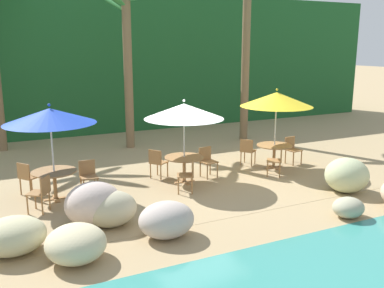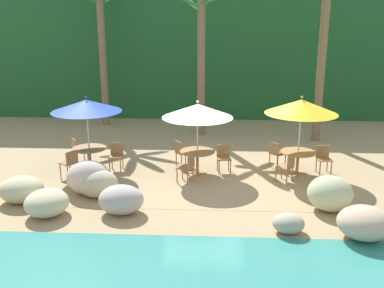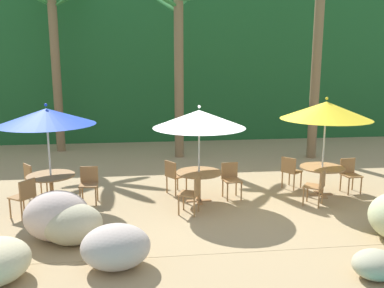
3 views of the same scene
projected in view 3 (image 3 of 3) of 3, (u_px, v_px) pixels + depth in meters
ground_plane at (209, 203)px, 9.77m from camera, size 120.00×120.00×0.00m
terrace_deck at (209, 203)px, 9.77m from camera, size 18.00×5.20×0.01m
foliage_backdrop at (177, 69)px, 17.92m from camera, size 28.00×2.40×6.00m
rock_seawall at (87, 243)px, 6.71m from camera, size 11.43×3.34×1.07m
umbrella_blue at (47, 117)px, 9.23m from camera, size 2.20×2.20×2.42m
dining_table_blue at (51, 180)px, 9.53m from camera, size 1.10×1.10×0.74m
chair_blue_seaward at (89, 182)px, 9.74m from camera, size 0.42×0.43×0.87m
chair_blue_inland at (33, 178)px, 10.09m from camera, size 0.59×0.59×0.87m
chair_blue_left at (25, 195)px, 8.77m from camera, size 0.59×0.59×0.87m
umbrella_white at (199, 119)px, 9.51m from camera, size 2.19×2.19×2.34m
dining_table_white at (199, 177)px, 9.79m from camera, size 1.10×1.10×0.74m
chair_white_seaward at (231, 177)px, 10.11m from camera, size 0.47×0.48×0.87m
chair_white_inland at (174, 174)px, 10.38m from camera, size 0.59×0.59×0.87m
chair_white_left at (193, 192)px, 8.99m from camera, size 0.56×0.55×0.87m
umbrella_yellow at (326, 110)px, 9.94m from camera, size 2.21×2.21×2.49m
dining_table_yellow at (322, 172)px, 10.25m from camera, size 1.10×1.10×0.74m
chair_yellow_seaward at (349, 173)px, 10.55m from camera, size 0.46×0.47×0.87m
chair_yellow_inland at (290, 170)px, 10.80m from camera, size 0.60×0.59×0.87m
chair_yellow_left at (318, 185)px, 9.51m from camera, size 0.59×0.59×0.87m
palm_tree_nearest at (54, 37)px, 14.68m from camera, size 3.05×3.11×6.11m
palm_tree_second at (179, 50)px, 13.84m from camera, size 2.72×2.77×5.75m
palm_tree_third at (319, 26)px, 13.55m from camera, size 3.09×3.50×6.97m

